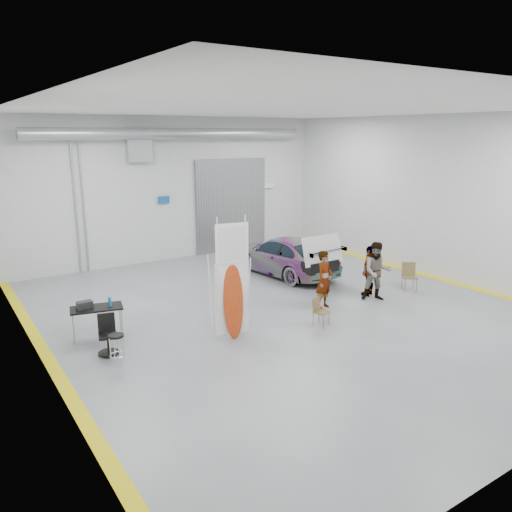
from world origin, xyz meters
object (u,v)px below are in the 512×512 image
person_a (324,280)px  person_b (377,271)px  sedan_car (283,255)px  folding_chair_near (321,317)px  folding_chair_far (409,282)px  shop_stool (117,349)px  work_table (93,308)px  surfboard_display (234,290)px  office_chair (107,337)px  person_c (370,271)px

person_a → person_b: (1.95, -0.34, 0.05)m
sedan_car → folding_chair_near: 5.48m
folding_chair_far → shop_stool: size_ratio=1.30×
folding_chair_near → work_table: bearing=134.7°
shop_stool → work_table: size_ratio=0.51×
surfboard_display → office_chair: 3.39m
person_b → folding_chair_near: (-2.98, -0.72, -0.72)m
sedan_car → work_table: bearing=10.5°
person_c → folding_chair_near: size_ratio=2.14×
person_a → person_b: person_b is taller
person_b → folding_chair_near: size_ratio=2.42×
sedan_car → person_b: 4.27m
person_b → office_chair: 8.66m
person_a → person_c: person_a is taller
folding_chair_far → shop_stool: 10.28m
person_b → work_table: size_ratio=1.33×
person_a → office_chair: 6.69m
person_c → shop_stool: (-8.77, -0.40, -0.48)m
folding_chair_near → person_a: bearing=26.2°
person_b → folding_chair_far: bearing=35.6°
person_b → work_table: person_b is taller
folding_chair_far → work_table: (-10.25, 1.92, 0.54)m
person_b → shop_stool: person_b is taller
shop_stool → work_table: 1.94m
surfboard_display → work_table: bearing=156.7°
folding_chair_far → work_table: work_table is taller
person_c → work_table: (-8.75, 1.48, -0.01)m
folding_chair_near → office_chair: size_ratio=0.81×
person_a → shop_stool: size_ratio=2.46×
surfboard_display → shop_stool: 3.29m
folding_chair_far → shop_stool: (-10.28, 0.04, 0.07)m
folding_chair_far → work_table: 10.45m
person_a → person_c: size_ratio=1.07×
sedan_car → person_c: 3.83m
folding_chair_far → person_c: bearing=-160.9°
person_c → shop_stool: bearing=-17.0°
person_a → shop_stool: (-6.65, -0.27, -0.55)m
person_c → surfboard_display: surfboard_display is taller
sedan_car → person_c: person_c is taller
person_a → person_b: 1.98m
shop_stool → office_chair: office_chair is taller
person_a → sedan_car: bearing=53.3°
work_table → office_chair: bearing=-91.6°
person_b → folding_chair_near: bearing=-132.0°
surfboard_display → work_table: size_ratio=2.27×
work_table → shop_stool: bearing=-90.7°
folding_chair_far → shop_stool: bearing=-144.9°
surfboard_display → person_c: bearing=15.8°
person_b → sedan_car: bearing=133.2°
person_a → folding_chair_far: person_a is taller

